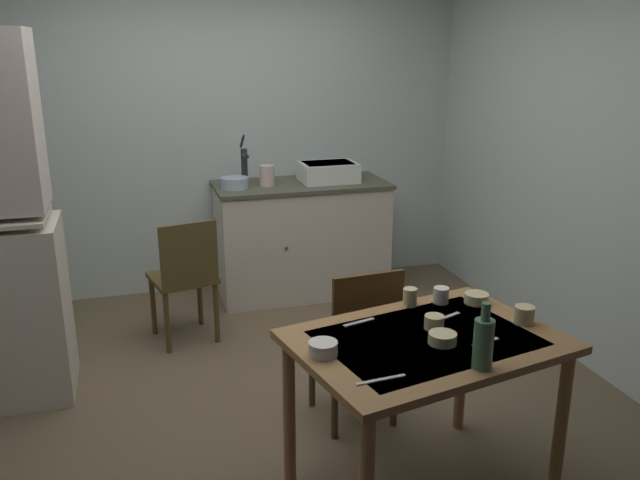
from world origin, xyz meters
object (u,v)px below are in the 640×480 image
at_px(dining_table, 426,360).
at_px(chair_by_counter, 185,277).
at_px(mixing_bowl_counter, 234,183).
at_px(hand_pump, 244,163).
at_px(serving_bowl_wide, 442,338).
at_px(chair_far_side, 358,342).
at_px(mug_tall, 524,315).
at_px(sink_basin, 328,172).
at_px(glass_bottle, 483,342).

xyz_separation_m(dining_table, chair_by_counter, (-0.86, 1.88, -0.19)).
bearing_deg(mixing_bowl_counter, hand_pump, 44.41).
bearing_deg(dining_table, serving_bowl_wide, -59.54).
xyz_separation_m(chair_far_side, mug_tall, (0.57, -0.60, 0.34)).
distance_m(dining_table, chair_far_side, 0.66).
bearing_deg(chair_far_side, hand_pump, 96.44).
distance_m(sink_basin, hand_pump, 0.67).
xyz_separation_m(hand_pump, mixing_bowl_counter, (-0.10, -0.10, -0.13)).
bearing_deg(dining_table, mug_tall, 1.88).
xyz_separation_m(sink_basin, chair_by_counter, (-1.21, -0.69, -0.52)).
bearing_deg(serving_bowl_wide, chair_by_counter, 114.80).
height_order(hand_pump, serving_bowl_wide, hand_pump).
relative_size(mug_tall, glass_bottle, 0.33).
height_order(sink_basin, serving_bowl_wide, sink_basin).
height_order(dining_table, chair_far_side, chair_far_side).
bearing_deg(chair_by_counter, sink_basin, 29.79).
height_order(mug_tall, glass_bottle, glass_bottle).
relative_size(dining_table, serving_bowl_wide, 10.51).
distance_m(hand_pump, chair_far_side, 2.10).
relative_size(mixing_bowl_counter, serving_bowl_wide, 1.75).
distance_m(mixing_bowl_counter, chair_by_counter, 0.92).
bearing_deg(sink_basin, mug_tall, -87.03).
bearing_deg(chair_by_counter, hand_pump, 53.25).
bearing_deg(hand_pump, mug_tall, -73.11).
relative_size(mixing_bowl_counter, glass_bottle, 0.78).
height_order(chair_by_counter, serving_bowl_wide, chair_by_counter).
relative_size(mixing_bowl_counter, mug_tall, 2.36).
relative_size(chair_by_counter, serving_bowl_wide, 7.33).
distance_m(chair_far_side, serving_bowl_wide, 0.77).
xyz_separation_m(sink_basin, mixing_bowl_counter, (-0.76, -0.05, -0.04)).
height_order(dining_table, mug_tall, mug_tall).
bearing_deg(sink_basin, mixing_bowl_counter, -176.22).
bearing_deg(mug_tall, hand_pump, 106.89).
distance_m(dining_table, serving_bowl_wide, 0.15).
bearing_deg(serving_bowl_wide, glass_bottle, -78.02).
bearing_deg(glass_bottle, chair_by_counter, 113.52).
distance_m(hand_pump, serving_bowl_wide, 2.73).
distance_m(chair_by_counter, glass_bottle, 2.42).
xyz_separation_m(hand_pump, mug_tall, (0.79, -2.61, -0.27)).
relative_size(chair_by_counter, glass_bottle, 3.24).
relative_size(hand_pump, mug_tall, 4.42).
height_order(mixing_bowl_counter, serving_bowl_wide, mixing_bowl_counter).
relative_size(hand_pump, chair_far_side, 0.44).
bearing_deg(serving_bowl_wide, hand_pump, 97.42).
bearing_deg(chair_far_side, chair_by_counter, 121.59).
bearing_deg(glass_bottle, dining_table, 106.43).
distance_m(chair_by_counter, serving_bowl_wide, 2.17).
height_order(mixing_bowl_counter, glass_bottle, glass_bottle).
height_order(sink_basin, hand_pump, hand_pump).
distance_m(sink_basin, chair_far_side, 2.07).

